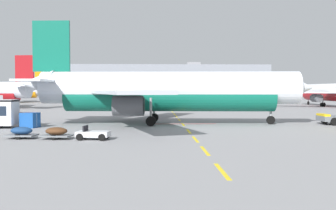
{
  "coord_description": "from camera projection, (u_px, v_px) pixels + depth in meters",
  "views": [
    {
      "loc": [
        14.65,
        -24.05,
        4.02
      ],
      "look_at": [
        16.41,
        25.57,
        2.1
      ],
      "focal_mm": 41.71,
      "sensor_mm": 36.0,
      "label": 1
    }
  ],
  "objects": [
    {
      "name": "terminal_satellite",
      "position": [
        163.0,
        82.0,
        177.35
      ],
      "size": [
        92.52,
        23.44,
        16.57
      ],
      "color": "gray",
      "rests_on": "ground"
    },
    {
      "name": "baggage_train",
      "position": [
        57.0,
        133.0,
        31.89
      ],
      "size": [
        8.72,
        2.75,
        1.14
      ],
      "color": "silver",
      "rests_on": "ground"
    },
    {
      "name": "apron_paint_markings",
      "position": [
        175.0,
        115.0,
        61.43
      ],
      "size": [
        8.0,
        95.27,
        0.01
      ],
      "color": "yellow",
      "rests_on": "ground"
    },
    {
      "name": "ground",
      "position": [
        306.0,
        114.0,
        65.01
      ],
      "size": [
        400.0,
        400.0,
        0.0
      ],
      "primitive_type": "plane",
      "color": "gray"
    },
    {
      "name": "uld_cargo_container",
      "position": [
        30.0,
        120.0,
        41.68
      ],
      "size": [
        1.94,
        1.91,
        1.6
      ],
      "color": "#194C9E",
      "rests_on": "ground"
    },
    {
      "name": "airliner_foreground",
      "position": [
        164.0,
        91.0,
        45.93
      ],
      "size": [
        34.8,
        34.56,
        12.2
      ],
      "color": "silver",
      "rests_on": "ground"
    },
    {
      "name": "airliner_mid_left",
      "position": [
        330.0,
        92.0,
        94.9
      ],
      "size": [
        31.12,
        31.34,
        10.99
      ],
      "color": "white",
      "rests_on": "ground"
    },
    {
      "name": "airliner_far_right",
      "position": [
        1.0,
        91.0,
        126.02
      ],
      "size": [
        33.67,
        33.44,
        11.81
      ],
      "color": "silver",
      "rests_on": "ground"
    }
  ]
}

